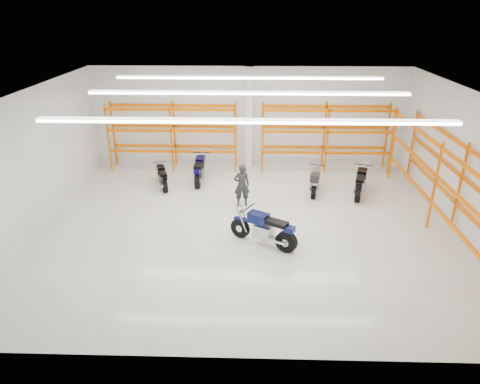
{
  "coord_description": "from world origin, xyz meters",
  "views": [
    {
      "loc": [
        0.14,
        -12.92,
        6.94
      ],
      "look_at": [
        -0.25,
        0.5,
        1.02
      ],
      "focal_mm": 32.0,
      "sensor_mm": 36.0,
      "label": 1
    }
  ],
  "objects_px": {
    "motorcycle_main": "(266,230)",
    "motorcycle_back_d": "(360,183)",
    "motorcycle_back_b": "(200,170)",
    "motorcycle_back_a": "(162,177)",
    "motorcycle_back_c": "(315,181)",
    "structural_column": "(249,119)",
    "standing_man": "(242,185)"
  },
  "relations": [
    {
      "from": "motorcycle_back_d",
      "to": "standing_man",
      "type": "xyz_separation_m",
      "value": [
        -4.63,
        -1.07,
        0.31
      ]
    },
    {
      "from": "motorcycle_back_a",
      "to": "motorcycle_back_c",
      "type": "height_order",
      "value": "motorcycle_back_c"
    },
    {
      "from": "motorcycle_back_a",
      "to": "motorcycle_back_c",
      "type": "bearing_deg",
      "value": -4.03
    },
    {
      "from": "motorcycle_main",
      "to": "motorcycle_back_b",
      "type": "distance_m",
      "value": 5.81
    },
    {
      "from": "motorcycle_main",
      "to": "motorcycle_back_b",
      "type": "height_order",
      "value": "motorcycle_main"
    },
    {
      "from": "motorcycle_back_c",
      "to": "motorcycle_back_d",
      "type": "distance_m",
      "value": 1.75
    },
    {
      "from": "motorcycle_back_a",
      "to": "motorcycle_back_b",
      "type": "distance_m",
      "value": 1.61
    },
    {
      "from": "motorcycle_back_d",
      "to": "standing_man",
      "type": "bearing_deg",
      "value": -166.96
    },
    {
      "from": "motorcycle_back_b",
      "to": "standing_man",
      "type": "height_order",
      "value": "standing_man"
    },
    {
      "from": "motorcycle_main",
      "to": "motorcycle_back_a",
      "type": "height_order",
      "value": "motorcycle_main"
    },
    {
      "from": "structural_column",
      "to": "motorcycle_back_c",
      "type": "bearing_deg",
      "value": -48.49
    },
    {
      "from": "motorcycle_back_d",
      "to": "motorcycle_main",
      "type": "bearing_deg",
      "value": -133.87
    },
    {
      "from": "motorcycle_back_c",
      "to": "structural_column",
      "type": "relative_size",
      "value": 0.46
    },
    {
      "from": "motorcycle_main",
      "to": "motorcycle_back_d",
      "type": "xyz_separation_m",
      "value": [
        3.81,
        3.96,
        -0.03
      ]
    },
    {
      "from": "motorcycle_back_b",
      "to": "motorcycle_back_d",
      "type": "xyz_separation_m",
      "value": [
        6.46,
        -1.21,
        -0.01
      ]
    },
    {
      "from": "motorcycle_main",
      "to": "motorcycle_back_c",
      "type": "bearing_deg",
      "value": 63.35
    },
    {
      "from": "motorcycle_back_b",
      "to": "motorcycle_back_d",
      "type": "bearing_deg",
      "value": -10.63
    },
    {
      "from": "motorcycle_back_c",
      "to": "structural_column",
      "type": "bearing_deg",
      "value": 131.51
    },
    {
      "from": "motorcycle_main",
      "to": "motorcycle_back_a",
      "type": "relative_size",
      "value": 1.17
    },
    {
      "from": "motorcycle_main",
      "to": "structural_column",
      "type": "relative_size",
      "value": 0.46
    },
    {
      "from": "motorcycle_back_b",
      "to": "motorcycle_back_c",
      "type": "height_order",
      "value": "motorcycle_back_b"
    },
    {
      "from": "motorcycle_back_b",
      "to": "motorcycle_back_d",
      "type": "distance_m",
      "value": 6.57
    },
    {
      "from": "motorcycle_main",
      "to": "motorcycle_back_d",
      "type": "relative_size",
      "value": 0.98
    },
    {
      "from": "motorcycle_main",
      "to": "structural_column",
      "type": "xyz_separation_m",
      "value": [
        -0.6,
        7.12,
        1.71
      ]
    },
    {
      "from": "standing_man",
      "to": "motorcycle_back_d",
      "type": "bearing_deg",
      "value": -175.59
    },
    {
      "from": "motorcycle_back_c",
      "to": "motorcycle_main",
      "type": "bearing_deg",
      "value": -116.65
    },
    {
      "from": "motorcycle_back_b",
      "to": "motorcycle_back_d",
      "type": "height_order",
      "value": "motorcycle_back_b"
    },
    {
      "from": "motorcycle_back_d",
      "to": "standing_man",
      "type": "distance_m",
      "value": 4.76
    },
    {
      "from": "motorcycle_main",
      "to": "structural_column",
      "type": "bearing_deg",
      "value": 94.81
    },
    {
      "from": "motorcycle_back_a",
      "to": "motorcycle_main",
      "type": "bearing_deg",
      "value": -47.74
    },
    {
      "from": "motorcycle_back_c",
      "to": "motorcycle_back_b",
      "type": "bearing_deg",
      "value": 167.33
    },
    {
      "from": "motorcycle_main",
      "to": "motorcycle_back_d",
      "type": "height_order",
      "value": "motorcycle_main"
    }
  ]
}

